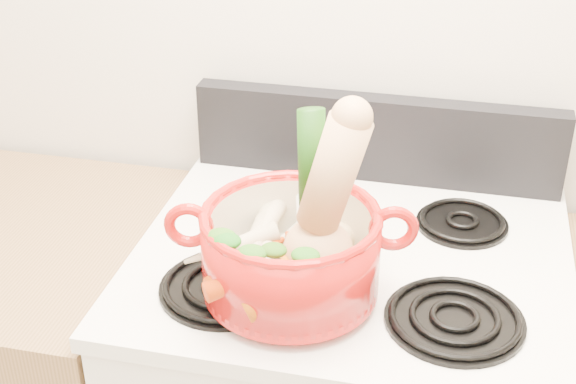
# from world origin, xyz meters

# --- Properties ---
(wall_back) EXTENTS (3.50, 0.02, 2.60)m
(wall_back) POSITION_xyz_m (0.00, 1.75, 1.30)
(wall_back) COLOR silver
(wall_back) RESTS_ON floor
(cooktop) EXTENTS (0.78, 0.67, 0.03)m
(cooktop) POSITION_xyz_m (0.00, 1.40, 0.93)
(cooktop) COLOR white
(cooktop) RESTS_ON stove_body
(control_backsplash) EXTENTS (0.76, 0.05, 0.18)m
(control_backsplash) POSITION_xyz_m (0.00, 1.70, 1.04)
(control_backsplash) COLOR black
(control_backsplash) RESTS_ON cooktop
(burner_front_left) EXTENTS (0.22, 0.22, 0.02)m
(burner_front_left) POSITION_xyz_m (-0.19, 1.24, 0.96)
(burner_front_left) COLOR black
(burner_front_left) RESTS_ON cooktop
(burner_front_right) EXTENTS (0.22, 0.22, 0.02)m
(burner_front_right) POSITION_xyz_m (0.19, 1.24, 0.96)
(burner_front_right) COLOR black
(burner_front_right) RESTS_ON cooktop
(burner_back_left) EXTENTS (0.17, 0.17, 0.02)m
(burner_back_left) POSITION_xyz_m (-0.19, 1.54, 0.96)
(burner_back_left) COLOR black
(burner_back_left) RESTS_ON cooktop
(burner_back_right) EXTENTS (0.17, 0.17, 0.02)m
(burner_back_right) POSITION_xyz_m (0.19, 1.54, 0.96)
(burner_back_right) COLOR black
(burner_back_right) RESTS_ON cooktop
(dutch_oven) EXTENTS (0.34, 0.34, 0.14)m
(dutch_oven) POSITION_xyz_m (-0.08, 1.25, 1.04)
(dutch_oven) COLOR #B0120F
(dutch_oven) RESTS_ON burner_front_left
(pot_handle_left) EXTENTS (0.08, 0.03, 0.08)m
(pot_handle_left) POSITION_xyz_m (-0.24, 1.21, 1.09)
(pot_handle_left) COLOR #B0120F
(pot_handle_left) RESTS_ON dutch_oven
(pot_handle_right) EXTENTS (0.08, 0.03, 0.08)m
(pot_handle_right) POSITION_xyz_m (0.08, 1.28, 1.09)
(pot_handle_right) COLOR #B0120F
(pot_handle_right) RESTS_ON dutch_oven
(squash) EXTENTS (0.20, 0.14, 0.31)m
(squash) POSITION_xyz_m (-0.03, 1.25, 1.14)
(squash) COLOR tan
(squash) RESTS_ON dutch_oven
(leek) EXTENTS (0.07, 0.09, 0.29)m
(leek) POSITION_xyz_m (-0.05, 1.27, 1.14)
(leek) COLOR silver
(leek) RESTS_ON dutch_oven
(ginger) EXTENTS (0.10, 0.09, 0.05)m
(ginger) POSITION_xyz_m (-0.04, 1.34, 1.02)
(ginger) COLOR #D8B685
(ginger) RESTS_ON dutch_oven
(parsnip_0) EXTENTS (0.14, 0.20, 0.06)m
(parsnip_0) POSITION_xyz_m (-0.11, 1.29, 1.02)
(parsnip_0) COLOR beige
(parsnip_0) RESTS_ON dutch_oven
(parsnip_1) EXTENTS (0.06, 0.19, 0.05)m
(parsnip_1) POSITION_xyz_m (-0.15, 1.24, 1.03)
(parsnip_1) COLOR beige
(parsnip_1) RESTS_ON dutch_oven
(parsnip_2) EXTENTS (0.08, 0.20, 0.06)m
(parsnip_2) POSITION_xyz_m (-0.13, 1.28, 1.03)
(parsnip_2) COLOR beige
(parsnip_2) RESTS_ON dutch_oven
(parsnip_3) EXTENTS (0.16, 0.12, 0.05)m
(parsnip_3) POSITION_xyz_m (-0.18, 1.25, 1.04)
(parsnip_3) COLOR beige
(parsnip_3) RESTS_ON dutch_oven
(parsnip_4) EXTENTS (0.06, 0.24, 0.07)m
(parsnip_4) POSITION_xyz_m (-0.13, 1.32, 1.04)
(parsnip_4) COLOR beige
(parsnip_4) RESTS_ON dutch_oven
(carrot_0) EXTENTS (0.09, 0.18, 0.05)m
(carrot_0) POSITION_xyz_m (-0.08, 1.19, 1.02)
(carrot_0) COLOR #B84D09
(carrot_0) RESTS_ON dutch_oven
(carrot_1) EXTENTS (0.11, 0.16, 0.05)m
(carrot_1) POSITION_xyz_m (-0.14, 1.22, 1.03)
(carrot_1) COLOR #CA490A
(carrot_1) RESTS_ON dutch_oven
(carrot_2) EXTENTS (0.10, 0.18, 0.05)m
(carrot_2) POSITION_xyz_m (-0.07, 1.22, 1.03)
(carrot_2) COLOR #C43609
(carrot_2) RESTS_ON dutch_oven
(carrot_3) EXTENTS (0.14, 0.13, 0.05)m
(carrot_3) POSITION_xyz_m (-0.12, 1.17, 1.03)
(carrot_3) COLOR #D23F0A
(carrot_3) RESTS_ON dutch_oven
(carrot_4) EXTENTS (0.03, 0.16, 0.04)m
(carrot_4) POSITION_xyz_m (-0.08, 1.22, 1.04)
(carrot_4) COLOR #CA5E0A
(carrot_4) RESTS_ON dutch_oven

